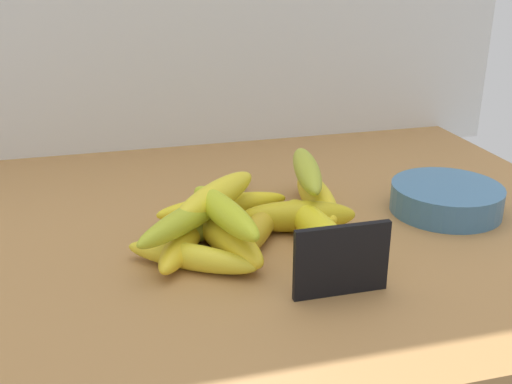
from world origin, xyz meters
TOP-DOWN VIEW (x-y plane):
  - counter_top at (0.00, 0.00)cm, footprint 110.00×76.00cm
  - chalkboard_sign at (8.33, -20.80)cm, footprint 11.00×1.80cm
  - fruit_bowl at (31.95, -3.34)cm, footprint 16.00×16.00cm
  - banana_0 at (-1.81, -8.12)cm, footprint 8.61×16.98cm
  - banana_1 at (1.05, 7.16)cm, footprint 11.89×16.12cm
  - banana_2 at (2.30, -6.64)cm, footprint 11.92×15.38cm
  - banana_3 at (-3.13, -1.88)cm, footprint 13.55×14.41cm
  - banana_4 at (-7.26, -7.22)cm, footprint 9.92×15.48cm
  - banana_5 at (-6.83, -10.94)cm, footprint 15.78×12.22cm
  - banana_6 at (13.78, 1.74)cm, footprint 5.93×17.88cm
  - banana_7 at (8.85, -4.04)cm, footprint 16.53×7.12cm
  - banana_8 at (10.13, -9.82)cm, footprint 5.91×21.13cm
  - banana_9 at (-0.42, 2.74)cm, footprint 19.48×5.18cm
  - banana_10 at (-2.01, -2.89)cm, footprint 14.89×15.24cm
  - banana_11 at (-2.16, -8.63)cm, footprint 7.42×17.37cm
  - banana_12 at (-6.13, -7.13)cm, footprint 16.31×15.65cm
  - banana_13 at (12.58, 2.99)cm, footprint 7.03×18.22cm

SIDE VIEW (x-z plane):
  - counter_top at x=0.00cm, z-range 0.00..3.00cm
  - banana_5 at x=-6.83cm, z-range 3.00..6.21cm
  - banana_9 at x=-0.42cm, z-range 3.00..6.48cm
  - banana_2 at x=2.30cm, z-range 3.00..6.55cm
  - banana_4 at x=-7.26cm, z-range 3.00..6.57cm
  - banana_1 at x=1.05cm, z-range 3.00..6.60cm
  - banana_3 at x=-3.13cm, z-range 3.00..6.96cm
  - fruit_bowl at x=31.95cm, z-range 3.00..7.06cm
  - banana_0 at x=-1.81cm, z-range 3.00..7.20cm
  - banana_6 at x=13.78cm, z-range 3.00..7.26cm
  - banana_7 at x=8.85cm, z-range 3.00..7.29cm
  - banana_8 at x=10.13cm, z-range 3.00..7.36cm
  - chalkboard_sign at x=8.33cm, z-range 2.66..11.06cm
  - banana_12 at x=-6.13cm, z-range 6.57..9.80cm
  - banana_10 at x=-2.01cm, z-range 6.96..10.72cm
  - banana_11 at x=-2.16cm, z-range 7.20..10.76cm
  - banana_13 at x=12.58cm, z-range 7.26..10.77cm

